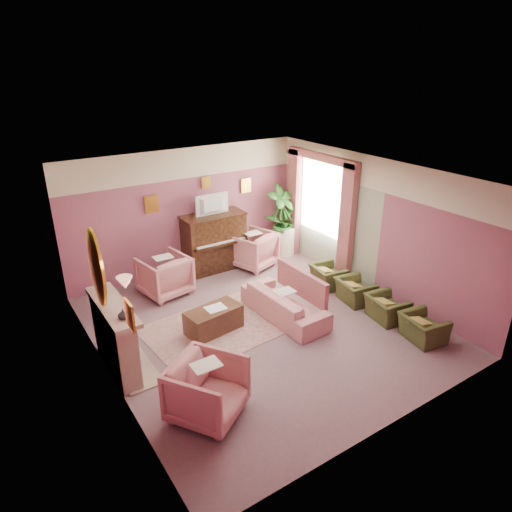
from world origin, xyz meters
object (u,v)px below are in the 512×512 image
sofa (284,299)px  olive_chair_a (423,324)px  floral_armchair_front (207,387)px  olive_chair_b (387,305)px  floral_armchair_left (164,273)px  side_table (284,240)px  olive_chair_d (328,273)px  floral_armchair_right (253,248)px  television (214,203)px  piano (214,243)px  coffee_table (214,320)px  olive_chair_c (355,288)px

sofa → olive_chair_a: sofa is taller
floral_armchair_front → olive_chair_b: 4.00m
floral_armchair_left → side_table: bearing=6.4°
olive_chair_b → floral_armchair_left: bearing=133.5°
floral_armchair_front → side_table: (4.27, 4.01, -0.12)m
olive_chair_d → side_table: side_table is taller
floral_armchair_right → side_table: 1.10m
sofa → olive_chair_d: (1.55, 0.51, -0.07)m
floral_armchair_front → olive_chair_a: floral_armchair_front is taller
television → floral_armchair_front: television is taller
piano → floral_armchair_right: 0.92m
floral_armchair_right → floral_armchair_front: 4.95m
coffee_table → floral_armchair_right: (2.11, 1.96, 0.24)m
floral_armchair_left → floral_armchair_right: 2.28m
sofa → olive_chair_b: 1.91m
floral_armchair_front → olive_chair_d: size_ratio=1.30×
coffee_table → floral_armchair_front: 2.14m
coffee_table → olive_chair_c: bearing=-11.8°
sofa → floral_armchair_front: floral_armchair_front is taller
olive_chair_b → side_table: 3.62m
floral_armchair_left → olive_chair_c: 3.90m
floral_armchair_front → olive_chair_b: size_ratio=1.30×
piano → olive_chair_a: 4.87m
piano → floral_armchair_left: 1.57m
television → olive_chair_d: 2.92m
floral_armchair_left → floral_armchair_front: 3.75m
television → coffee_table: 2.97m
side_table → olive_chair_a: bearing=-93.7°
television → olive_chair_d: bearing=-52.4°
olive_chair_c → olive_chair_b: bearing=-90.0°
sofa → olive_chair_d: sofa is taller
piano → olive_chair_b: (1.60, -3.77, -0.34)m
piano → coffee_table: piano is taller
coffee_table → olive_chair_a: 3.67m
floral_armchair_right → television: bearing=157.8°
floral_armchair_right → olive_chair_c: floral_armchair_right is taller
sofa → olive_chair_a: 2.49m
sofa → olive_chair_c: sofa is taller
piano → floral_armchair_right: bearing=-25.1°
coffee_table → floral_armchair_front: bearing=-120.5°
floral_armchair_left → floral_armchair_right: (2.28, 0.15, 0.00)m
floral_armchair_left → side_table: floral_armchair_left is taller
olive_chair_d → floral_armchair_right: bearing=114.2°
olive_chair_d → olive_chair_c: bearing=-90.0°
olive_chair_d → side_table: 1.99m
floral_armchair_front → olive_chair_c: bearing=17.1°
side_table → television: bearing=176.6°
sofa → floral_armchair_front: size_ratio=2.02×
coffee_table → sofa: 1.40m
olive_chair_b → olive_chair_d: 1.64m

